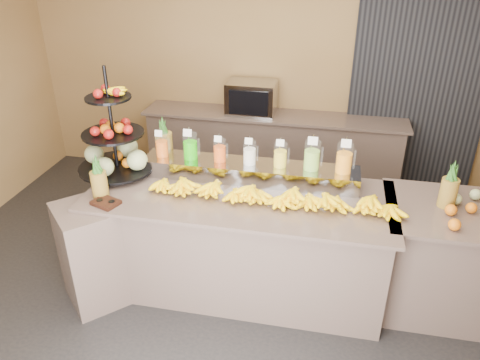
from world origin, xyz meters
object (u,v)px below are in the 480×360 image
(condiment_caddy, at_px, (106,203))
(oven_warmer, at_px, (252,98))
(pitcher_tray, at_px, (249,171))
(banana_heap, at_px, (271,192))
(fruit_stand, at_px, (120,148))
(right_fruit_pile, at_px, (471,209))

(condiment_caddy, bearing_deg, oven_warmer, 72.42)
(pitcher_tray, distance_m, condiment_caddy, 1.21)
(pitcher_tray, relative_size, banana_heap, 0.88)
(banana_heap, bearing_deg, fruit_stand, 170.83)
(right_fruit_pile, distance_m, oven_warmer, 2.81)
(oven_warmer, bearing_deg, condiment_caddy, -106.27)
(right_fruit_pile, bearing_deg, banana_heap, -178.34)
(pitcher_tray, height_order, oven_warmer, oven_warmer)
(banana_heap, height_order, fruit_stand, fruit_stand)
(pitcher_tray, relative_size, fruit_stand, 1.94)
(condiment_caddy, xyz_separation_m, right_fruit_pile, (2.75, 0.37, 0.06))
(fruit_stand, xyz_separation_m, oven_warmer, (0.83, 1.77, -0.05))
(pitcher_tray, bearing_deg, banana_heap, -53.65)
(oven_warmer, bearing_deg, pitcher_tray, -78.85)
(condiment_caddy, bearing_deg, pitcher_tray, 32.32)
(fruit_stand, relative_size, oven_warmer, 1.69)
(pitcher_tray, distance_m, banana_heap, 0.40)
(fruit_stand, bearing_deg, oven_warmer, 73.82)
(pitcher_tray, bearing_deg, condiment_caddy, -147.68)
(right_fruit_pile, bearing_deg, fruit_stand, 176.44)
(pitcher_tray, bearing_deg, oven_warmer, 99.85)
(pitcher_tray, distance_m, oven_warmer, 1.70)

